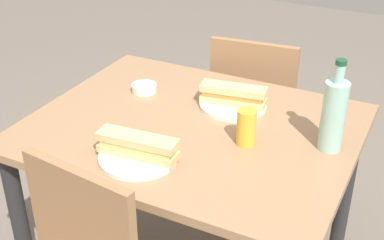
{
  "coord_description": "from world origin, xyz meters",
  "views": [
    {
      "loc": [
        0.72,
        -1.43,
        1.65
      ],
      "look_at": [
        0.0,
        0.0,
        0.76
      ],
      "focal_mm": 49.24,
      "sensor_mm": 36.0,
      "label": 1
    }
  ],
  "objects_px": {
    "knife_far": "(143,144)",
    "knife_near": "(234,95)",
    "chair_far": "(256,110)",
    "beer_glass": "(246,127)",
    "dining_table": "(192,151)",
    "baguette_sandwich_far": "(138,146)",
    "plate_near": "(233,105)",
    "plate_far": "(138,157)",
    "olive_bowl": "(144,88)",
    "baguette_sandwich_near": "(233,95)",
    "water_bottle": "(334,114)"
  },
  "relations": [
    {
      "from": "knife_far",
      "to": "knife_near",
      "type": "bearing_deg",
      "value": 74.84
    },
    {
      "from": "chair_far",
      "to": "beer_glass",
      "type": "distance_m",
      "value": 0.77
    },
    {
      "from": "beer_glass",
      "to": "chair_far",
      "type": "bearing_deg",
      "value": 106.75
    },
    {
      "from": "dining_table",
      "to": "baguette_sandwich_far",
      "type": "distance_m",
      "value": 0.31
    },
    {
      "from": "plate_near",
      "to": "plate_far",
      "type": "distance_m",
      "value": 0.48
    },
    {
      "from": "dining_table",
      "to": "baguette_sandwich_far",
      "type": "xyz_separation_m",
      "value": [
        -0.05,
        -0.27,
        0.16
      ]
    },
    {
      "from": "plate_far",
      "to": "olive_bowl",
      "type": "relative_size",
      "value": 2.52
    },
    {
      "from": "plate_far",
      "to": "chair_far",
      "type": "bearing_deg",
      "value": 86.1
    },
    {
      "from": "plate_near",
      "to": "baguette_sandwich_near",
      "type": "height_order",
      "value": "baguette_sandwich_near"
    },
    {
      "from": "knife_near",
      "to": "knife_far",
      "type": "xyz_separation_m",
      "value": [
        -0.12,
        -0.46,
        0.0
      ]
    },
    {
      "from": "water_bottle",
      "to": "olive_bowl",
      "type": "bearing_deg",
      "value": 173.24
    },
    {
      "from": "baguette_sandwich_far",
      "to": "knife_far",
      "type": "bearing_deg",
      "value": 106.26
    },
    {
      "from": "baguette_sandwich_far",
      "to": "chair_far",
      "type": "bearing_deg",
      "value": 86.1
    },
    {
      "from": "knife_far",
      "to": "beer_glass",
      "type": "height_order",
      "value": "beer_glass"
    },
    {
      "from": "dining_table",
      "to": "chair_far",
      "type": "bearing_deg",
      "value": 89.23
    },
    {
      "from": "dining_table",
      "to": "chair_far",
      "type": "relative_size",
      "value": 1.3
    },
    {
      "from": "knife_near",
      "to": "plate_far",
      "type": "bearing_deg",
      "value": -101.82
    },
    {
      "from": "baguette_sandwich_far",
      "to": "dining_table",
      "type": "bearing_deg",
      "value": 78.67
    },
    {
      "from": "chair_far",
      "to": "baguette_sandwich_far",
      "type": "height_order",
      "value": "chair_far"
    },
    {
      "from": "baguette_sandwich_near",
      "to": "water_bottle",
      "type": "relative_size",
      "value": 0.81
    },
    {
      "from": "baguette_sandwich_near",
      "to": "baguette_sandwich_far",
      "type": "xyz_separation_m",
      "value": [
        -0.13,
        -0.46,
        -0.0
      ]
    },
    {
      "from": "beer_glass",
      "to": "baguette_sandwich_near",
      "type": "bearing_deg",
      "value": 121.67
    },
    {
      "from": "knife_far",
      "to": "baguette_sandwich_near",
      "type": "bearing_deg",
      "value": 70.6
    },
    {
      "from": "plate_near",
      "to": "water_bottle",
      "type": "height_order",
      "value": "water_bottle"
    },
    {
      "from": "beer_glass",
      "to": "plate_near",
      "type": "bearing_deg",
      "value": 121.67
    },
    {
      "from": "beer_glass",
      "to": "olive_bowl",
      "type": "xyz_separation_m",
      "value": [
        -0.5,
        0.19,
        -0.05
      ]
    },
    {
      "from": "chair_far",
      "to": "beer_glass",
      "type": "xyz_separation_m",
      "value": [
        0.2,
        -0.68,
        0.31
      ]
    },
    {
      "from": "plate_far",
      "to": "beer_glass",
      "type": "height_order",
      "value": "beer_glass"
    },
    {
      "from": "olive_bowl",
      "to": "knife_far",
      "type": "bearing_deg",
      "value": -59.14
    },
    {
      "from": "knife_far",
      "to": "olive_bowl",
      "type": "xyz_separation_m",
      "value": [
        -0.22,
        0.37,
        -0.0
      ]
    },
    {
      "from": "baguette_sandwich_far",
      "to": "plate_far",
      "type": "bearing_deg",
      "value": 0.0
    },
    {
      "from": "baguette_sandwich_near",
      "to": "water_bottle",
      "type": "distance_m",
      "value": 0.42
    },
    {
      "from": "dining_table",
      "to": "beer_glass",
      "type": "height_order",
      "value": "beer_glass"
    },
    {
      "from": "knife_far",
      "to": "water_bottle",
      "type": "height_order",
      "value": "water_bottle"
    },
    {
      "from": "knife_near",
      "to": "plate_far",
      "type": "distance_m",
      "value": 0.52
    },
    {
      "from": "chair_far",
      "to": "dining_table",
      "type": "bearing_deg",
      "value": -90.77
    },
    {
      "from": "plate_near",
      "to": "water_bottle",
      "type": "relative_size",
      "value": 0.81
    },
    {
      "from": "beer_glass",
      "to": "olive_bowl",
      "type": "bearing_deg",
      "value": 159.68
    },
    {
      "from": "plate_far",
      "to": "baguette_sandwich_far",
      "type": "xyz_separation_m",
      "value": [
        0.0,
        0.0,
        0.04
      ]
    },
    {
      "from": "chair_far",
      "to": "olive_bowl",
      "type": "distance_m",
      "value": 0.63
    },
    {
      "from": "dining_table",
      "to": "olive_bowl",
      "type": "bearing_deg",
      "value": 151.83
    },
    {
      "from": "water_bottle",
      "to": "beer_glass",
      "type": "xyz_separation_m",
      "value": [
        -0.25,
        -0.1,
        -0.06
      ]
    },
    {
      "from": "knife_near",
      "to": "beer_glass",
      "type": "height_order",
      "value": "beer_glass"
    },
    {
      "from": "plate_near",
      "to": "olive_bowl",
      "type": "xyz_separation_m",
      "value": [
        -0.36,
        -0.04,
        0.01
      ]
    },
    {
      "from": "baguette_sandwich_far",
      "to": "knife_near",
      "type": "bearing_deg",
      "value": 78.18
    },
    {
      "from": "plate_far",
      "to": "baguette_sandwich_far",
      "type": "bearing_deg",
      "value": 0.0
    },
    {
      "from": "knife_far",
      "to": "beer_glass",
      "type": "distance_m",
      "value": 0.34
    },
    {
      "from": "water_bottle",
      "to": "baguette_sandwich_far",
      "type": "bearing_deg",
      "value": -147.29
    },
    {
      "from": "knife_near",
      "to": "knife_far",
      "type": "bearing_deg",
      "value": -105.16
    },
    {
      "from": "baguette_sandwich_near",
      "to": "water_bottle",
      "type": "height_order",
      "value": "water_bottle"
    }
  ]
}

